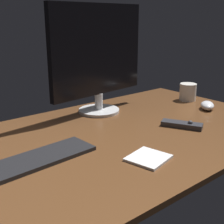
{
  "coord_description": "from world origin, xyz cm",
  "views": [
    {
      "loc": [
        -73.24,
        -83.37,
        45.0
      ],
      "look_at": [
        1.75,
        7.68,
        8.0
      ],
      "focal_mm": 48.79,
      "sensor_mm": 36.0,
      "label": 1
    }
  ],
  "objects_px": {
    "notepad": "(148,158)",
    "media_remote": "(182,125)",
    "coffee_mug": "(188,92)",
    "monitor": "(98,56)",
    "keyboard": "(33,160)",
    "computer_mouse": "(207,105)"
  },
  "relations": [
    {
      "from": "notepad",
      "to": "media_remote",
      "type": "bearing_deg",
      "value": 20.27
    },
    {
      "from": "media_remote",
      "to": "coffee_mug",
      "type": "xyz_separation_m",
      "value": [
        0.36,
        0.25,
        0.03
      ]
    },
    {
      "from": "monitor",
      "to": "coffee_mug",
      "type": "distance_m",
      "value": 0.56
    },
    {
      "from": "monitor",
      "to": "media_remote",
      "type": "relative_size",
      "value": 3.1
    },
    {
      "from": "keyboard",
      "to": "computer_mouse",
      "type": "bearing_deg",
      "value": -4.18
    },
    {
      "from": "coffee_mug",
      "to": "notepad",
      "type": "relative_size",
      "value": 0.75
    },
    {
      "from": "coffee_mug",
      "to": "notepad",
      "type": "height_order",
      "value": "coffee_mug"
    },
    {
      "from": "keyboard",
      "to": "coffee_mug",
      "type": "bearing_deg",
      "value": 5.64
    },
    {
      "from": "monitor",
      "to": "notepad",
      "type": "relative_size",
      "value": 4.31
    },
    {
      "from": "monitor",
      "to": "keyboard",
      "type": "height_order",
      "value": "monitor"
    },
    {
      "from": "coffee_mug",
      "to": "keyboard",
      "type": "bearing_deg",
      "value": -170.88
    },
    {
      "from": "computer_mouse",
      "to": "media_remote",
      "type": "relative_size",
      "value": 0.63
    },
    {
      "from": "monitor",
      "to": "media_remote",
      "type": "distance_m",
      "value": 0.48
    },
    {
      "from": "monitor",
      "to": "computer_mouse",
      "type": "xyz_separation_m",
      "value": [
        0.43,
        -0.3,
        -0.24
      ]
    },
    {
      "from": "monitor",
      "to": "computer_mouse",
      "type": "distance_m",
      "value": 0.58
    },
    {
      "from": "media_remote",
      "to": "notepad",
      "type": "bearing_deg",
      "value": -97.3
    },
    {
      "from": "computer_mouse",
      "to": "notepad",
      "type": "xyz_separation_m",
      "value": [
        -0.61,
        -0.2,
        -0.02
      ]
    },
    {
      "from": "computer_mouse",
      "to": "media_remote",
      "type": "height_order",
      "value": "computer_mouse"
    },
    {
      "from": "keyboard",
      "to": "computer_mouse",
      "type": "distance_m",
      "value": 0.9
    },
    {
      "from": "keyboard",
      "to": "notepad",
      "type": "relative_size",
      "value": 3.32
    },
    {
      "from": "computer_mouse",
      "to": "coffee_mug",
      "type": "distance_m",
      "value": 0.18
    },
    {
      "from": "computer_mouse",
      "to": "coffee_mug",
      "type": "height_order",
      "value": "coffee_mug"
    }
  ]
}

